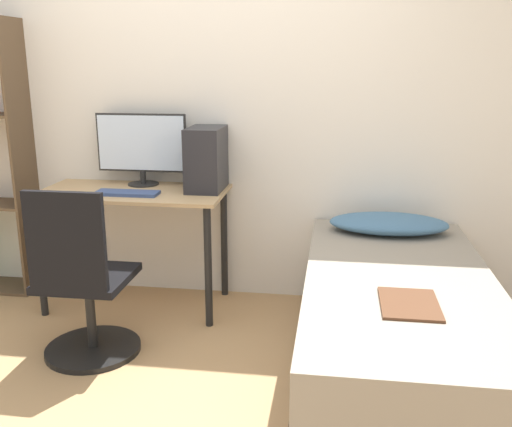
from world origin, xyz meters
The scene contains 10 objects.
ground_plane centered at (0.00, 0.00, 0.00)m, with size 14.00×14.00×0.00m, color tan.
wall_back centered at (0.00, 1.50, 1.25)m, with size 8.00×0.05×2.50m.
desk centered at (-0.40, 1.19, 0.64)m, with size 1.15×0.58×0.76m.
office_chair centered at (-0.44, 0.49, 0.36)m, with size 0.51×0.51×0.94m.
bed centered at (1.16, 0.51, 0.27)m, with size 0.92×1.94×0.55m.
pillow centered at (1.16, 1.22, 0.60)m, with size 0.70×0.36×0.11m.
magazine centered at (1.16, 0.16, 0.55)m, with size 0.24×0.32×0.01m.
monitor centered at (-0.39, 1.37, 1.01)m, with size 0.59×0.20×0.46m.
keyboard centered at (-0.40, 1.07, 0.77)m, with size 0.38×0.13×0.02m.
pc_tower centered at (0.05, 1.28, 0.95)m, with size 0.21×0.35×0.39m.
Camera 1 is at (0.84, -2.10, 1.53)m, focal length 40.00 mm.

